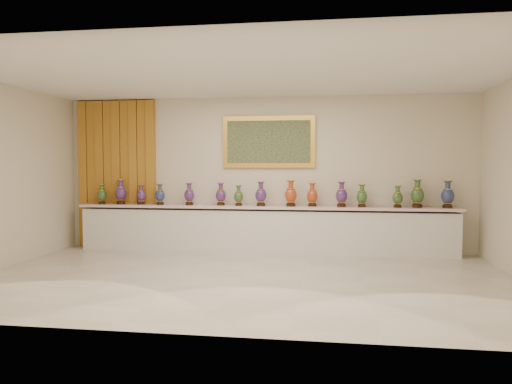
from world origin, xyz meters
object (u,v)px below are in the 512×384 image
at_px(counter, 263,230).
at_px(vase_0, 102,195).
at_px(vase_2, 141,195).
at_px(vase_1, 121,193).

bearing_deg(counter, vase_0, -179.37).
relative_size(counter, vase_0, 18.24).
xyz_separation_m(counter, vase_0, (-3.27, -0.04, 0.64)).
height_order(counter, vase_2, vase_2).
distance_m(counter, vase_2, 2.53).
distance_m(counter, vase_0, 3.33).
distance_m(counter, vase_1, 2.96).
bearing_deg(vase_1, counter, -0.03).
bearing_deg(vase_2, counter, 0.12).
relative_size(counter, vase_2, 18.62).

